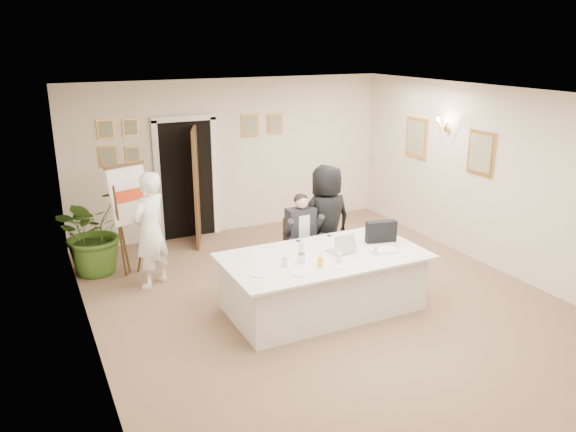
# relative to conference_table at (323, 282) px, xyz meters

# --- Properties ---
(floor) EXTENTS (7.00, 7.00, 0.00)m
(floor) POSITION_rel_conference_table_xyz_m (0.13, 0.15, -0.39)
(floor) COLOR brown
(floor) RESTS_ON ground
(ceiling) EXTENTS (6.00, 7.00, 0.02)m
(ceiling) POSITION_rel_conference_table_xyz_m (0.13, 0.15, 2.41)
(ceiling) COLOR white
(ceiling) RESTS_ON wall_back
(wall_back) EXTENTS (6.00, 0.10, 2.80)m
(wall_back) POSITION_rel_conference_table_xyz_m (0.13, 3.65, 1.01)
(wall_back) COLOR beige
(wall_back) RESTS_ON floor
(wall_front) EXTENTS (6.00, 0.10, 2.80)m
(wall_front) POSITION_rel_conference_table_xyz_m (0.13, -3.35, 1.01)
(wall_front) COLOR beige
(wall_front) RESTS_ON floor
(wall_left) EXTENTS (0.10, 7.00, 2.80)m
(wall_left) POSITION_rel_conference_table_xyz_m (-2.87, 0.15, 1.01)
(wall_left) COLOR beige
(wall_left) RESTS_ON floor
(wall_right) EXTENTS (0.10, 7.00, 2.80)m
(wall_right) POSITION_rel_conference_table_xyz_m (3.13, 0.15, 1.01)
(wall_right) COLOR beige
(wall_right) RESTS_ON floor
(doorway) EXTENTS (1.14, 0.86, 2.20)m
(doorway) POSITION_rel_conference_table_xyz_m (-0.75, 3.47, 0.65)
(doorway) COLOR black
(doorway) RESTS_ON floor
(pictures_back_wall) EXTENTS (3.40, 0.06, 0.80)m
(pictures_back_wall) POSITION_rel_conference_table_xyz_m (-0.67, 3.62, 1.46)
(pictures_back_wall) COLOR #E4A34D
(pictures_back_wall) RESTS_ON wall_back
(pictures_right_wall) EXTENTS (0.06, 2.20, 0.80)m
(pictures_right_wall) POSITION_rel_conference_table_xyz_m (3.10, 1.35, 1.36)
(pictures_right_wall) COLOR #E4A34D
(pictures_right_wall) RESTS_ON wall_right
(wall_sconce) EXTENTS (0.20, 0.30, 0.24)m
(wall_sconce) POSITION_rel_conference_table_xyz_m (3.03, 1.35, 1.71)
(wall_sconce) COLOR gold
(wall_sconce) RESTS_ON wall_right
(conference_table) EXTENTS (2.64, 1.41, 0.78)m
(conference_table) POSITION_rel_conference_table_xyz_m (0.00, 0.00, 0.00)
(conference_table) COLOR silver
(conference_table) RESTS_ON floor
(seated_man) EXTENTS (0.70, 0.73, 1.34)m
(seated_man) POSITION_rel_conference_table_xyz_m (0.19, 0.98, 0.28)
(seated_man) COLOR black
(seated_man) RESTS_ON floor
(flip_chart) EXTENTS (0.62, 0.47, 1.70)m
(flip_chart) POSITION_rel_conference_table_xyz_m (-2.07, 2.26, 0.40)
(flip_chart) COLOR #332310
(flip_chart) RESTS_ON floor
(standing_man) EXTENTS (0.74, 0.70, 1.70)m
(standing_man) POSITION_rel_conference_table_xyz_m (-1.86, 1.75, 0.46)
(standing_man) COLOR white
(standing_man) RESTS_ON floor
(standing_woman) EXTENTS (0.86, 0.59, 1.70)m
(standing_woman) POSITION_rel_conference_table_xyz_m (0.63, 1.05, 0.46)
(standing_woman) COLOR black
(standing_woman) RESTS_ON floor
(potted_palm) EXTENTS (1.58, 1.53, 1.34)m
(potted_palm) POSITION_rel_conference_table_xyz_m (-2.52, 2.65, 0.28)
(potted_palm) COLOR #3C6321
(potted_palm) RESTS_ON floor
(laptop) EXTENTS (0.39, 0.41, 0.28)m
(laptop) POSITION_rel_conference_table_xyz_m (0.26, 0.02, 0.52)
(laptop) COLOR #B7BABC
(laptop) RESTS_ON conference_table
(laptop_bag) EXTENTS (0.44, 0.21, 0.30)m
(laptop_bag) POSITION_rel_conference_table_xyz_m (0.95, 0.09, 0.53)
(laptop_bag) COLOR black
(laptop_bag) RESTS_ON conference_table
(paper_stack) EXTENTS (0.38, 0.30, 0.03)m
(paper_stack) POSITION_rel_conference_table_xyz_m (0.76, -0.23, 0.40)
(paper_stack) COLOR white
(paper_stack) RESTS_ON conference_table
(plate_left) EXTENTS (0.24, 0.24, 0.01)m
(plate_left) POSITION_rel_conference_table_xyz_m (-1.00, -0.24, 0.39)
(plate_left) COLOR white
(plate_left) RESTS_ON conference_table
(plate_mid) EXTENTS (0.27, 0.27, 0.01)m
(plate_mid) POSITION_rel_conference_table_xyz_m (-0.56, -0.40, 0.39)
(plate_mid) COLOR white
(plate_mid) RESTS_ON conference_table
(plate_near) EXTENTS (0.27, 0.27, 0.01)m
(plate_near) POSITION_rel_conference_table_xyz_m (-0.02, -0.46, 0.39)
(plate_near) COLOR white
(plate_near) RESTS_ON conference_table
(glass_a) EXTENTS (0.08, 0.08, 0.14)m
(glass_a) POSITION_rel_conference_table_xyz_m (-0.63, -0.14, 0.45)
(glass_a) COLOR silver
(glass_a) RESTS_ON conference_table
(glass_b) EXTENTS (0.08, 0.08, 0.14)m
(glass_b) POSITION_rel_conference_table_xyz_m (0.03, -0.32, 0.45)
(glass_b) COLOR silver
(glass_b) RESTS_ON conference_table
(glass_c) EXTENTS (0.09, 0.09, 0.14)m
(glass_c) POSITION_rel_conference_table_xyz_m (0.58, -0.31, 0.45)
(glass_c) COLOR silver
(glass_c) RESTS_ON conference_table
(glass_d) EXTENTS (0.07, 0.07, 0.14)m
(glass_d) POSITION_rel_conference_table_xyz_m (-0.23, 0.20, 0.45)
(glass_d) COLOR silver
(glass_d) RESTS_ON conference_table
(oj_glass) EXTENTS (0.08, 0.08, 0.13)m
(oj_glass) POSITION_rel_conference_table_xyz_m (-0.24, -0.33, 0.45)
(oj_glass) COLOR yellow
(oj_glass) RESTS_ON conference_table
(steel_jug) EXTENTS (0.10, 0.10, 0.11)m
(steel_jug) POSITION_rel_conference_table_xyz_m (-0.38, -0.10, 0.44)
(steel_jug) COLOR silver
(steel_jug) RESTS_ON conference_table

